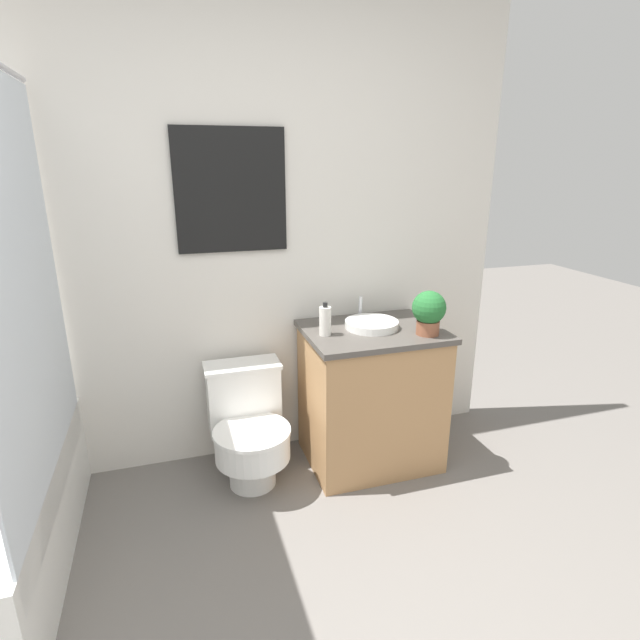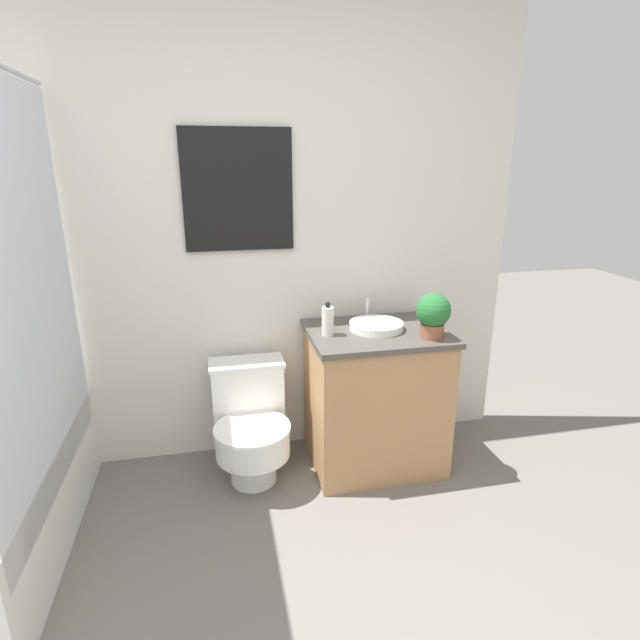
{
  "view_description": "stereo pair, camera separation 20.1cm",
  "coord_description": "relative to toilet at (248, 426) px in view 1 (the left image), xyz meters",
  "views": [
    {
      "loc": [
        -0.16,
        -0.74,
        1.64
      ],
      "look_at": [
        0.52,
        1.43,
        0.92
      ],
      "focal_mm": 28.0,
      "sensor_mm": 36.0,
      "label": 1
    },
    {
      "loc": [
        0.04,
        -0.8,
        1.64
      ],
      "look_at": [
        0.52,
        1.43,
        0.92
      ],
      "focal_mm": 28.0,
      "sensor_mm": 36.0,
      "label": 2
    }
  ],
  "objects": [
    {
      "name": "wall_back",
      "position": [
        -0.17,
        0.3,
        0.95
      ],
      "size": [
        3.46,
        0.07,
        2.5
      ],
      "color": "silver",
      "rests_on": "ground_plane"
    },
    {
      "name": "toilet",
      "position": [
        0.0,
        0.0,
        0.0
      ],
      "size": [
        0.4,
        0.54,
        0.61
      ],
      "color": "white",
      "rests_on": "ground_plane"
    },
    {
      "name": "vanity",
      "position": [
        0.69,
        -0.03,
        0.09
      ],
      "size": [
        0.73,
        0.57,
        0.79
      ],
      "color": "#AD7F51",
      "rests_on": "ground_plane"
    },
    {
      "name": "sink",
      "position": [
        0.69,
        -0.0,
        0.5
      ],
      "size": [
        0.29,
        0.32,
        0.13
      ],
      "color": "white",
      "rests_on": "vanity"
    },
    {
      "name": "soap_bottle",
      "position": [
        0.41,
        -0.04,
        0.56
      ],
      "size": [
        0.06,
        0.06,
        0.17
      ],
      "color": "silver",
      "rests_on": "vanity"
    },
    {
      "name": "potted_plant",
      "position": [
        0.92,
        -0.19,
        0.61
      ],
      "size": [
        0.17,
        0.17,
        0.23
      ],
      "color": "brown",
      "rests_on": "vanity"
    }
  ]
}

